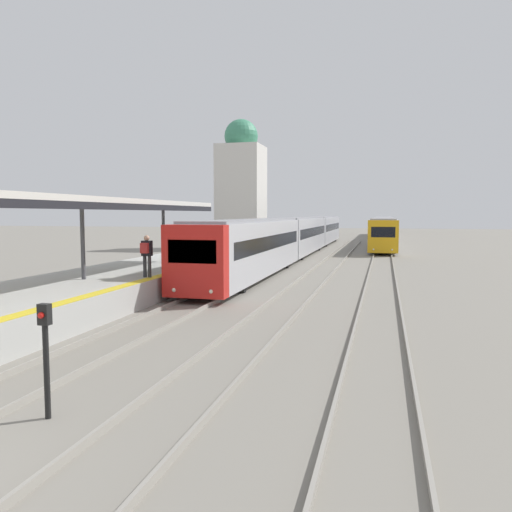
# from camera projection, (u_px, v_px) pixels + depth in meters

# --- Properties ---
(platform_canopy) EXTENTS (4.00, 17.95, 3.08)m
(platform_canopy) POSITION_uv_depth(u_px,v_px,m) (83.00, 202.00, 18.83)
(platform_canopy) COLOR beige
(platform_canopy) RESTS_ON station_platform
(person_on_platform) EXTENTS (0.40, 0.40, 1.66)m
(person_on_platform) POSITION_uv_depth(u_px,v_px,m) (147.00, 252.00, 19.55)
(person_on_platform) COLOR #2D2D33
(person_on_platform) RESTS_ON station_platform
(train_near) EXTENTS (2.54, 49.17, 3.20)m
(train_near) POSITION_uv_depth(u_px,v_px,m) (299.00, 234.00, 42.66)
(train_near) COLOR red
(train_near) RESTS_ON ground_plane
(train_far) EXTENTS (2.50, 47.52, 3.10)m
(train_far) POSITION_uv_depth(u_px,v_px,m) (384.00, 228.00, 63.82)
(train_far) COLOR gold
(train_far) RESTS_ON ground_plane
(signal_post_near) EXTENTS (0.20, 0.21, 1.99)m
(signal_post_near) POSITION_uv_depth(u_px,v_px,m) (46.00, 348.00, 8.44)
(signal_post_near) COLOR black
(signal_post_near) RESTS_ON ground_plane
(distant_domed_building) EXTENTS (4.42, 4.42, 13.05)m
(distant_domed_building) POSITION_uv_depth(u_px,v_px,m) (241.00, 187.00, 50.98)
(distant_domed_building) COLOR silver
(distant_domed_building) RESTS_ON ground_plane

